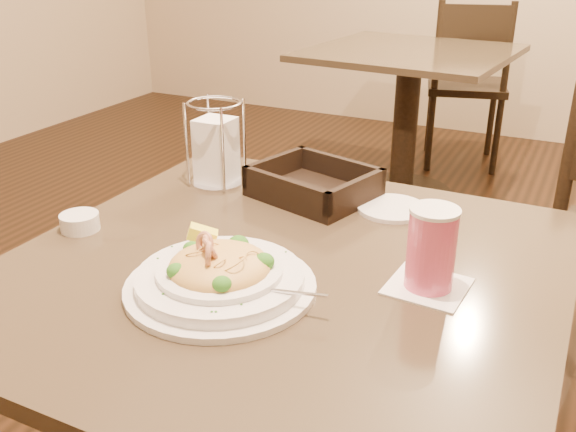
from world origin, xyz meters
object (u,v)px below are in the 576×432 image
at_px(drink_glass, 431,249).
at_px(napkin_caddy, 216,149).
at_px(dining_chair_far, 467,80).
at_px(main_table, 283,377).
at_px(background_table, 407,99).
at_px(pasta_bowl, 220,274).
at_px(side_plate, 392,208).
at_px(bread_basket, 313,187).
at_px(butter_ramekin, 80,222).

distance_m(drink_glass, napkin_caddy, 0.59).
height_order(dining_chair_far, drink_glass, dining_chair_far).
relative_size(main_table, background_table, 0.92).
bearing_deg(dining_chair_far, main_table, 80.29).
bearing_deg(pasta_bowl, dining_chair_far, 93.92).
relative_size(background_table, napkin_caddy, 5.26).
bearing_deg(side_plate, napkin_caddy, -176.33).
height_order(main_table, pasta_bowl, pasta_bowl).
bearing_deg(main_table, bread_basket, 104.45).
height_order(background_table, drink_glass, drink_glass).
relative_size(pasta_bowl, drink_glass, 2.47).
bearing_deg(napkin_caddy, background_table, 93.42).
xyz_separation_m(main_table, drink_glass, (0.24, 0.03, 0.30)).
height_order(background_table, napkin_caddy, napkin_caddy).
bearing_deg(dining_chair_far, side_plate, 83.05).
distance_m(pasta_bowl, butter_ramekin, 0.36).
bearing_deg(butter_ramekin, bread_basket, 46.56).
xyz_separation_m(dining_chair_far, drink_glass, (0.49, -2.76, 0.31)).
bearing_deg(background_table, dining_chair_far, 75.16).
bearing_deg(butter_ramekin, dining_chair_far, 86.95).
height_order(drink_glass, bread_basket, drink_glass).
bearing_deg(main_table, background_table, 100.73).
relative_size(bread_basket, side_plate, 1.98).
distance_m(dining_chair_far, napkin_caddy, 2.54).
xyz_separation_m(main_table, pasta_bowl, (-0.05, -0.12, 0.26)).
distance_m(dining_chair_far, pasta_bowl, 2.93).
bearing_deg(pasta_bowl, main_table, 67.25).
xyz_separation_m(main_table, bread_basket, (-0.08, 0.30, 0.26)).
bearing_deg(drink_glass, bread_basket, 140.00).
bearing_deg(napkin_caddy, drink_glass, -24.21).
height_order(dining_chair_far, butter_ramekin, dining_chair_far).
xyz_separation_m(napkin_caddy, butter_ramekin, (-0.10, -0.32, -0.06)).
distance_m(bread_basket, napkin_caddy, 0.23).
xyz_separation_m(main_table, background_table, (-0.41, 2.17, 0.00)).
height_order(background_table, butter_ramekin, butter_ramekin).
bearing_deg(side_plate, drink_glass, -61.69).
bearing_deg(napkin_caddy, pasta_bowl, -57.53).
height_order(main_table, butter_ramekin, butter_ramekin).
bearing_deg(dining_chair_far, butter_ramekin, 72.14).
distance_m(pasta_bowl, napkin_caddy, 0.47).
bearing_deg(drink_glass, side_plate, 118.31).
bearing_deg(background_table, napkin_caddy, -86.58).
distance_m(napkin_caddy, butter_ramekin, 0.34).
relative_size(background_table, side_plate, 7.03).
height_order(bread_basket, napkin_caddy, napkin_caddy).
relative_size(drink_glass, side_plate, 0.96).
bearing_deg(drink_glass, dining_chair_far, 100.02).
distance_m(drink_glass, bread_basket, 0.41).
xyz_separation_m(dining_chair_far, butter_ramekin, (-0.15, -2.83, 0.26)).
relative_size(background_table, bread_basket, 3.55).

